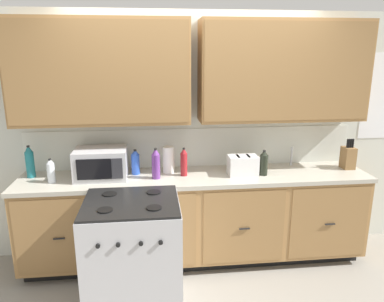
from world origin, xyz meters
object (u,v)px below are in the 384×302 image
bottle_dark (264,163)px  bottle_teal (30,162)px  bottle_clear (51,171)px  microwave (101,163)px  toaster (243,165)px  knife_block (348,157)px  stove_range (133,254)px  bottle_blue (135,162)px  bottle_red (184,162)px  bottle_violet (156,164)px  paper_towel_roll (168,160)px

bottle_dark → bottle_teal: bearing=175.2°
bottle_clear → bottle_dark: bearing=-0.3°
microwave → bottle_clear: microwave is taller
toaster → knife_block: 1.12m
stove_range → bottle_clear: size_ratio=4.21×
stove_range → bottle_blue: bottle_blue is taller
bottle_red → toaster: bearing=-4.3°
bottle_red → bottle_blue: bottle_red is taller
stove_range → knife_block: knife_block is taller
microwave → bottle_violet: 0.52m
paper_towel_roll → bottle_teal: bottle_teal is taller
microwave → knife_block: size_ratio=1.55×
paper_towel_roll → bottle_red: (0.14, -0.12, 0.00)m
microwave → toaster: bearing=-3.0°
bottle_clear → paper_towel_roll: bearing=9.3°
paper_towel_roll → microwave: bearing=-172.1°
microwave → bottle_violet: size_ratio=1.64×
bottle_clear → bottle_red: bottle_red is taller
toaster → bottle_blue: 1.04m
microwave → bottle_blue: microwave is taller
microwave → toaster: size_ratio=1.71×
stove_range → knife_block: size_ratio=3.06×
bottle_violet → bottle_dark: bottle_violet is taller
stove_range → bottle_red: 0.98m
bottle_red → bottle_dark: 0.77m
bottle_clear → bottle_blue: bottle_blue is taller
stove_range → bottle_red: size_ratio=3.45×
paper_towel_roll → bottle_dark: 0.93m
knife_block → bottle_blue: (-2.15, 0.05, 0.01)m
stove_range → bottle_dark: 1.48m
bottle_teal → stove_range: bearing=-37.4°
paper_towel_roll → toaster: bearing=-12.6°
microwave → knife_block: knife_block is taller
toaster → bottle_teal: bearing=175.5°
bottle_violet → knife_block: bearing=2.9°
microwave → bottle_violet: (0.51, -0.08, 0.00)m
microwave → toaster: (1.35, -0.07, -0.04)m
bottle_clear → toaster: bearing=0.6°
bottle_teal → bottle_dark: size_ratio=1.25×
knife_block → bottle_teal: size_ratio=1.00×
knife_block → bottle_clear: (-2.91, -0.10, -0.00)m
bottle_violet → stove_range: bearing=-110.0°
stove_range → bottle_teal: size_ratio=3.07×
microwave → bottle_red: size_ratio=1.74×
knife_block → bottle_dark: 0.93m
stove_range → knife_block: 2.34m
bottle_violet → bottle_red: bottle_violet is taller
microwave → bottle_dark: bearing=-3.6°
bottle_violet → bottle_dark: size_ratio=1.18×
stove_range → knife_block: bearing=17.3°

